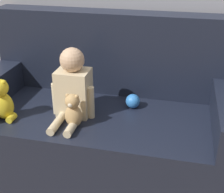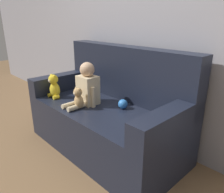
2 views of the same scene
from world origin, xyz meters
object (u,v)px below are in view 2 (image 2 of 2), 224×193
couch (109,115)px  teddy_bear_brown (78,98)px  person_baby (87,87)px  plush_toy_side (54,87)px  toy_ball (123,104)px

couch → teddy_bear_brown: couch is taller
couch → person_baby: (-0.16, -0.15, 0.29)m
teddy_bear_brown → plush_toy_side: (-0.43, -0.01, 0.02)m
couch → teddy_bear_brown: (-0.11, -0.28, 0.22)m
person_baby → couch: bearing=43.5°
person_baby → teddy_bear_brown: person_baby is taller
person_baby → plush_toy_side: (-0.39, -0.14, -0.06)m
teddy_bear_brown → toy_ball: size_ratio=2.30×
couch → toy_ball: couch is taller
person_baby → teddy_bear_brown: 0.16m
teddy_bear_brown → person_baby: bearing=108.2°
couch → toy_ball: bearing=6.4°
couch → person_baby: bearing=-136.5°
person_baby → teddy_bear_brown: bearing=-71.8°
couch → person_baby: size_ratio=3.89×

